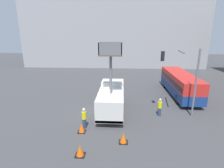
% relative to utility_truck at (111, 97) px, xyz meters
% --- Properties ---
extents(ground_plane, '(120.00, 120.00, 0.00)m').
position_rel_utility_truck_xyz_m(ground_plane, '(-1.26, -0.18, -1.60)').
color(ground_plane, '#424244').
extents(building_backdrop_far, '(44.00, 10.00, 20.24)m').
position_rel_utility_truck_xyz_m(building_backdrop_far, '(-1.26, 29.84, 8.52)').
color(building_backdrop_far, '#9E9EA3').
rests_on(building_backdrop_far, ground_plane).
extents(utility_truck, '(2.42, 6.75, 7.09)m').
position_rel_utility_truck_xyz_m(utility_truck, '(0.00, 0.00, 0.00)').
color(utility_truck, silver).
rests_on(utility_truck, ground_plane).
extents(city_bus, '(2.59, 10.38, 2.92)m').
position_rel_utility_truck_xyz_m(city_bus, '(8.63, 5.91, 0.13)').
color(city_bus, navy).
rests_on(city_bus, ground_plane).
extents(traffic_light_pole, '(3.44, 3.19, 6.56)m').
position_rel_utility_truck_xyz_m(traffic_light_pole, '(6.88, -0.33, 2.80)').
color(traffic_light_pole, slate).
rests_on(traffic_light_pole, ground_plane).
extents(road_worker_near_truck, '(0.38, 0.38, 1.82)m').
position_rel_utility_truck_xyz_m(road_worker_near_truck, '(-2.11, -3.40, -0.68)').
color(road_worker_near_truck, navy).
rests_on(road_worker_near_truck, ground_plane).
extents(road_worker_directing, '(0.38, 0.38, 1.79)m').
position_rel_utility_truck_xyz_m(road_worker_directing, '(4.77, -0.62, -0.70)').
color(road_worker_directing, navy).
rests_on(road_worker_directing, ground_plane).
extents(traffic_cone_near_truck, '(0.64, 0.64, 0.73)m').
position_rel_utility_truck_xyz_m(traffic_cone_near_truck, '(-2.21, -4.08, -1.25)').
color(traffic_cone_near_truck, black).
rests_on(traffic_cone_near_truck, ground_plane).
extents(traffic_cone_mid_road, '(0.66, 0.66, 0.76)m').
position_rel_utility_truck_xyz_m(traffic_cone_mid_road, '(1.21, -5.34, -1.24)').
color(traffic_cone_mid_road, black).
rests_on(traffic_cone_mid_road, ground_plane).
extents(traffic_cone_far_side, '(0.67, 0.67, 0.76)m').
position_rel_utility_truck_xyz_m(traffic_cone_far_side, '(-1.65, -6.96, -1.24)').
color(traffic_cone_far_side, black).
rests_on(traffic_cone_far_side, ground_plane).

